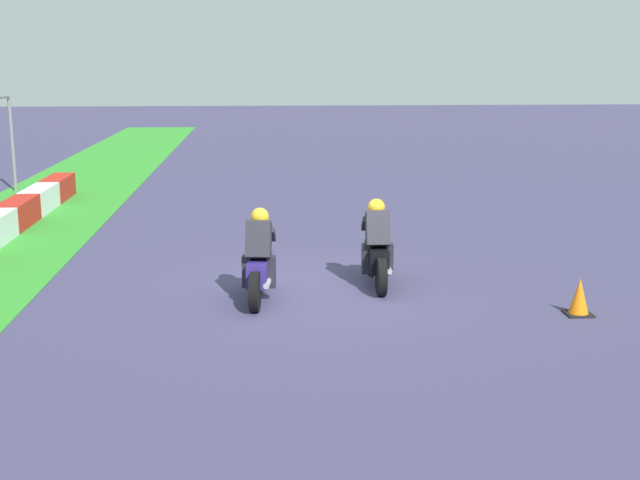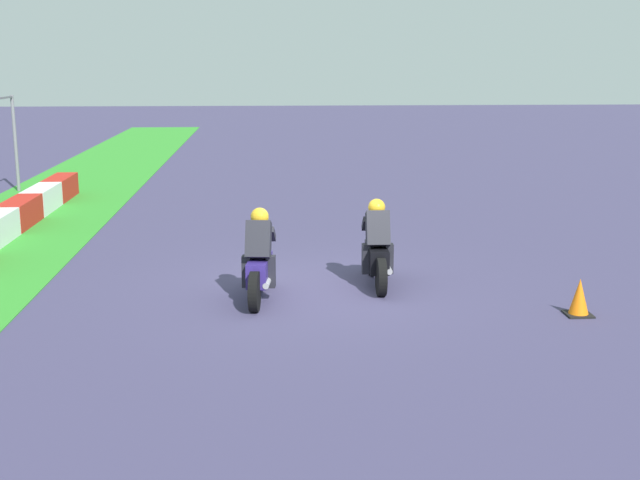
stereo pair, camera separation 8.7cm
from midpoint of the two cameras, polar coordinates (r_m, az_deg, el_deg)
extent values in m
plane|color=#3E395B|center=(14.33, -0.49, -3.40)|extent=(120.00, 120.00, 0.00)
cube|color=red|center=(20.90, -20.15, 1.71)|extent=(1.96, 0.60, 0.64)
cube|color=silver|center=(22.81, -18.80, 2.63)|extent=(1.96, 0.60, 0.64)
cube|color=red|center=(24.72, -17.65, 3.40)|extent=(1.96, 0.60, 0.64)
cylinder|color=slate|center=(26.49, -20.44, 6.19)|extent=(0.10, 0.10, 2.87)
cylinder|color=black|center=(15.26, 3.42, -1.22)|extent=(0.64, 0.15, 0.64)
cylinder|color=black|center=(13.91, 4.05, -2.55)|extent=(0.64, 0.15, 0.64)
cube|color=black|center=(14.54, 3.73, -1.16)|extent=(1.11, 0.34, 0.40)
ellipsoid|color=black|center=(14.57, 3.70, 0.08)|extent=(0.49, 0.31, 0.24)
cube|color=red|center=(14.04, 3.97, -1.56)|extent=(0.06, 0.16, 0.08)
cylinder|color=#A5A5AD|center=(14.25, 4.52, -1.99)|extent=(0.42, 0.11, 0.10)
cube|color=black|center=(14.33, 3.80, 0.77)|extent=(0.49, 0.41, 0.66)
sphere|color=gold|center=(14.48, 3.72, 2.26)|extent=(0.31, 0.31, 0.30)
cube|color=#3C5E64|center=(14.95, 3.53, 0.55)|extent=(0.16, 0.26, 0.23)
cube|color=black|center=(14.40, 2.99, -1.28)|extent=(0.18, 0.14, 0.52)
cube|color=black|center=(14.45, 4.57, -1.26)|extent=(0.18, 0.14, 0.52)
cube|color=black|center=(14.68, 2.94, 1.13)|extent=(0.39, 0.11, 0.31)
cube|color=black|center=(14.72, 4.33, 1.14)|extent=(0.39, 0.11, 0.31)
cylinder|color=black|center=(14.39, -4.00, -2.05)|extent=(0.65, 0.21, 0.64)
cylinder|color=black|center=(13.04, -4.67, -3.56)|extent=(0.65, 0.21, 0.64)
cube|color=navy|center=(13.67, -4.33, -2.04)|extent=(1.13, 0.44, 0.40)
ellipsoid|color=navy|center=(13.69, -4.31, -0.72)|extent=(0.51, 0.35, 0.24)
cube|color=red|center=(13.17, -4.59, -2.50)|extent=(0.08, 0.17, 0.08)
cylinder|color=#A5A5AD|center=(13.35, -3.81, -2.96)|extent=(0.43, 0.15, 0.10)
cube|color=#222229|center=(13.45, -4.42, 0.00)|extent=(0.53, 0.45, 0.66)
sphere|color=gold|center=(13.60, -4.33, 1.60)|extent=(0.33, 0.33, 0.30)
cube|color=#5A6E50|center=(14.07, -4.12, -0.20)|extent=(0.18, 0.28, 0.23)
cube|color=#222229|center=(13.58, -5.23, -2.15)|extent=(0.19, 0.16, 0.52)
cube|color=#222229|center=(13.53, -3.55, -2.18)|extent=(0.19, 0.16, 0.52)
cube|color=#222229|center=(13.84, -4.98, 0.42)|extent=(0.39, 0.14, 0.31)
cube|color=#222229|center=(13.80, -3.49, 0.41)|extent=(0.39, 0.14, 0.31)
cube|color=black|center=(13.52, 17.11, -4.86)|extent=(0.40, 0.40, 0.03)
cone|color=orange|center=(13.44, 17.19, -3.73)|extent=(0.32, 0.32, 0.58)
camera|label=1|loc=(0.04, -90.18, -0.04)|focal=46.66mm
camera|label=2|loc=(0.04, 89.82, 0.04)|focal=46.66mm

